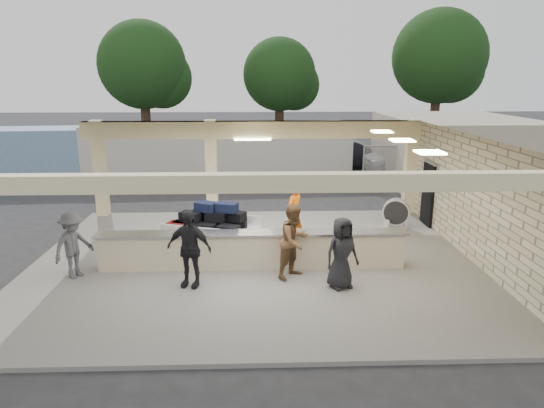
{
  "coord_description": "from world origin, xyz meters",
  "views": [
    {
      "loc": [
        0.1,
        -12.6,
        5.02
      ],
      "look_at": [
        0.57,
        1.0,
        1.44
      ],
      "focal_mm": 32.0,
      "sensor_mm": 36.0,
      "label": 1
    }
  ],
  "objects_px": {
    "luggage_cart": "(211,225)",
    "car_dark": "(350,153)",
    "car_white_a": "(415,162)",
    "container_blue": "(22,156)",
    "baggage_counter": "(253,250)",
    "drum_fan": "(396,212)",
    "car_white_b": "(445,159)",
    "passenger_c": "(73,245)",
    "container_white": "(220,152)",
    "passenger_b": "(189,249)",
    "passenger_a": "(295,241)",
    "passenger_d": "(342,253)",
    "baggage_handler": "(294,214)"
  },
  "relations": [
    {
      "from": "car_white_a",
      "to": "container_white",
      "type": "bearing_deg",
      "value": 91.4
    },
    {
      "from": "baggage_counter",
      "to": "passenger_c",
      "type": "xyz_separation_m",
      "value": [
        -4.48,
        -0.5,
        0.37
      ]
    },
    {
      "from": "passenger_d",
      "to": "car_white_b",
      "type": "bearing_deg",
      "value": 38.19
    },
    {
      "from": "baggage_counter",
      "to": "drum_fan",
      "type": "xyz_separation_m",
      "value": [
        4.79,
        3.36,
        0.05
      ]
    },
    {
      "from": "passenger_a",
      "to": "car_dark",
      "type": "relative_size",
      "value": 0.4
    },
    {
      "from": "passenger_a",
      "to": "passenger_d",
      "type": "bearing_deg",
      "value": -77.04
    },
    {
      "from": "passenger_b",
      "to": "passenger_c",
      "type": "xyz_separation_m",
      "value": [
        -2.97,
        0.63,
        -0.1
      ]
    },
    {
      "from": "baggage_handler",
      "to": "car_white_b",
      "type": "distance_m",
      "value": 14.87
    },
    {
      "from": "baggage_counter",
      "to": "baggage_handler",
      "type": "distance_m",
      "value": 2.2
    },
    {
      "from": "passenger_d",
      "to": "car_white_a",
      "type": "bearing_deg",
      "value": 42.75
    },
    {
      "from": "luggage_cart",
      "to": "car_dark",
      "type": "relative_size",
      "value": 0.6
    },
    {
      "from": "luggage_cart",
      "to": "passenger_c",
      "type": "relative_size",
      "value": 1.68
    },
    {
      "from": "car_dark",
      "to": "baggage_handler",
      "type": "bearing_deg",
      "value": 165.98
    },
    {
      "from": "luggage_cart",
      "to": "car_dark",
      "type": "height_order",
      "value": "car_dark"
    },
    {
      "from": "luggage_cart",
      "to": "car_white_b",
      "type": "distance_m",
      "value": 16.82
    },
    {
      "from": "car_dark",
      "to": "container_white",
      "type": "xyz_separation_m",
      "value": [
        -7.17,
        -3.11,
        0.6
      ]
    },
    {
      "from": "car_dark",
      "to": "container_white",
      "type": "bearing_deg",
      "value": 117.08
    },
    {
      "from": "baggage_handler",
      "to": "car_dark",
      "type": "bearing_deg",
      "value": -164.27
    },
    {
      "from": "car_white_b",
      "to": "container_white",
      "type": "bearing_deg",
      "value": 117.17
    },
    {
      "from": "baggage_handler",
      "to": "baggage_counter",
      "type": "bearing_deg",
      "value": -1.49
    },
    {
      "from": "car_white_a",
      "to": "container_blue",
      "type": "height_order",
      "value": "container_blue"
    },
    {
      "from": "passenger_c",
      "to": "passenger_d",
      "type": "distance_m",
      "value": 6.65
    },
    {
      "from": "baggage_counter",
      "to": "passenger_b",
      "type": "xyz_separation_m",
      "value": [
        -1.51,
        -1.13,
        0.46
      ]
    },
    {
      "from": "drum_fan",
      "to": "car_white_b",
      "type": "bearing_deg",
      "value": 81.21
    },
    {
      "from": "passenger_b",
      "to": "passenger_d",
      "type": "relative_size",
      "value": 1.09
    },
    {
      "from": "passenger_b",
      "to": "passenger_c",
      "type": "bearing_deg",
      "value": -176.86
    },
    {
      "from": "luggage_cart",
      "to": "car_white_a",
      "type": "xyz_separation_m",
      "value": [
        9.62,
        11.29,
        -0.16
      ]
    },
    {
      "from": "car_white_b",
      "to": "passenger_c",
      "type": "bearing_deg",
      "value": 153.51
    },
    {
      "from": "luggage_cart",
      "to": "container_white",
      "type": "bearing_deg",
      "value": 110.93
    },
    {
      "from": "car_white_b",
      "to": "car_white_a",
      "type": "bearing_deg",
      "value": 136.61
    },
    {
      "from": "car_white_a",
      "to": "passenger_a",
      "type": "bearing_deg",
      "value": 149.24
    },
    {
      "from": "luggage_cart",
      "to": "passenger_c",
      "type": "xyz_separation_m",
      "value": [
        -3.27,
        -1.77,
        0.07
      ]
    },
    {
      "from": "car_white_a",
      "to": "car_white_b",
      "type": "xyz_separation_m",
      "value": [
        1.91,
        0.95,
        0.01
      ]
    },
    {
      "from": "luggage_cart",
      "to": "passenger_b",
      "type": "height_order",
      "value": "passenger_b"
    },
    {
      "from": "luggage_cart",
      "to": "car_dark",
      "type": "bearing_deg",
      "value": 82.59
    },
    {
      "from": "passenger_a",
      "to": "container_blue",
      "type": "xyz_separation_m",
      "value": [
        -12.12,
        11.92,
        0.28
      ]
    },
    {
      "from": "passenger_d",
      "to": "container_blue",
      "type": "relative_size",
      "value": 0.17
    },
    {
      "from": "baggage_handler",
      "to": "car_white_b",
      "type": "relative_size",
      "value": 0.41
    },
    {
      "from": "baggage_counter",
      "to": "car_white_a",
      "type": "height_order",
      "value": "car_white_a"
    },
    {
      "from": "luggage_cart",
      "to": "passenger_d",
      "type": "bearing_deg",
      "value": -19.68
    },
    {
      "from": "passenger_d",
      "to": "container_blue",
      "type": "bearing_deg",
      "value": 113.44
    },
    {
      "from": "passenger_d",
      "to": "car_dark",
      "type": "relative_size",
      "value": 0.36
    },
    {
      "from": "passenger_b",
      "to": "car_dark",
      "type": "distance_m",
      "value": 17.7
    },
    {
      "from": "passenger_c",
      "to": "container_white",
      "type": "xyz_separation_m",
      "value": [
        2.79,
        12.52,
        0.45
      ]
    },
    {
      "from": "luggage_cart",
      "to": "passenger_d",
      "type": "xyz_separation_m",
      "value": [
        3.33,
        -2.61,
        0.09
      ]
    },
    {
      "from": "passenger_b",
      "to": "container_white",
      "type": "relative_size",
      "value": 0.15
    },
    {
      "from": "passenger_d",
      "to": "car_white_b",
      "type": "relative_size",
      "value": 0.37
    },
    {
      "from": "passenger_c",
      "to": "baggage_counter",
      "type": "bearing_deg",
      "value": -50.93
    },
    {
      "from": "drum_fan",
      "to": "container_white",
      "type": "relative_size",
      "value": 0.08
    },
    {
      "from": "passenger_c",
      "to": "container_blue",
      "type": "height_order",
      "value": "container_blue"
    }
  ]
}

